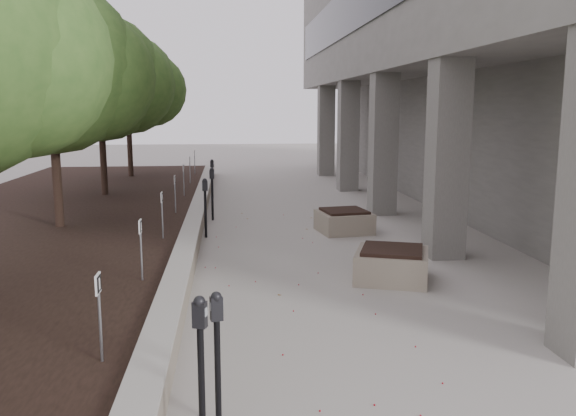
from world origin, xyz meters
TOP-DOWN VIEW (x-y plane):
  - ground at (0.00, 0.00)m, footprint 90.00×90.00m
  - retaining_wall at (-1.82, 9.00)m, footprint 0.39×26.00m
  - planting_bed at (-5.50, 9.00)m, footprint 7.00×26.00m
  - crabapple_tree_3 at (-4.80, 8.00)m, footprint 4.60×4.00m
  - crabapple_tree_4 at (-4.80, 13.00)m, footprint 4.60×4.00m
  - crabapple_tree_5 at (-4.80, 18.00)m, footprint 4.60×4.00m
  - parking_sign_2 at (-2.35, 0.50)m, footprint 0.04×0.22m
  - parking_sign_3 at (-2.35, 3.50)m, footprint 0.04×0.22m
  - parking_sign_4 at (-2.35, 6.50)m, footprint 0.04×0.22m
  - parking_sign_5 at (-2.35, 9.50)m, footprint 0.04×0.22m
  - parking_sign_6 at (-2.35, 12.50)m, footprint 0.04×0.22m
  - parking_sign_7 at (-2.35, 15.50)m, footprint 0.04×0.22m
  - parking_sign_8 at (-2.35, 18.50)m, footprint 0.04×0.22m
  - parking_meter_1 at (-1.26, -0.49)m, footprint 0.16×0.14m
  - parking_meter_2 at (-1.12, -0.20)m, footprint 0.15×0.13m
  - parking_meter_3 at (-1.55, 8.32)m, footprint 0.16×0.12m
  - parking_meter_4 at (-1.44, 10.49)m, footprint 0.15×0.11m
  - parking_meter_5 at (-1.55, 14.67)m, footprint 0.15×0.12m
  - planter_front at (1.88, 4.44)m, footprint 1.59×1.59m
  - planter_back at (1.83, 8.60)m, footprint 1.38×1.38m
  - berry_scatter at (-0.10, 5.00)m, footprint 3.30×14.10m

SIDE VIEW (x-z plane):
  - ground at x=0.00m, z-range 0.00..0.00m
  - berry_scatter at x=-0.10m, z-range 0.00..0.02m
  - planting_bed at x=-5.50m, z-range 0.00..0.40m
  - retaining_wall at x=-1.82m, z-range 0.00..0.50m
  - planter_back at x=1.83m, z-range 0.00..0.56m
  - planter_front at x=1.88m, z-range 0.00..0.58m
  - parking_meter_5 at x=-1.55m, z-range 0.00..1.31m
  - parking_meter_2 at x=-1.12m, z-range 0.00..1.35m
  - parking_meter_1 at x=-1.26m, z-range 0.00..1.41m
  - parking_meter_3 at x=-1.55m, z-range 0.00..1.41m
  - parking_meter_4 at x=-1.44m, z-range 0.00..1.45m
  - parking_sign_2 at x=-2.35m, z-range 0.40..1.36m
  - parking_sign_3 at x=-2.35m, z-range 0.40..1.36m
  - parking_sign_4 at x=-2.35m, z-range 0.40..1.36m
  - parking_sign_5 at x=-2.35m, z-range 0.40..1.36m
  - parking_sign_6 at x=-2.35m, z-range 0.40..1.36m
  - parking_sign_7 at x=-2.35m, z-range 0.40..1.36m
  - parking_sign_8 at x=-2.35m, z-range 0.40..1.36m
  - crabapple_tree_3 at x=-4.80m, z-range 0.40..5.84m
  - crabapple_tree_4 at x=-4.80m, z-range 0.40..5.84m
  - crabapple_tree_5 at x=-4.80m, z-range 0.40..5.84m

